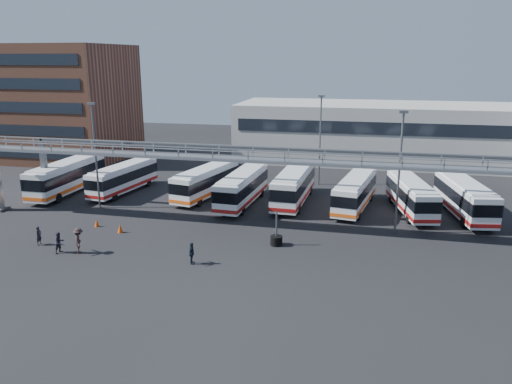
% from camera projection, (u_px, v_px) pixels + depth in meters
% --- Properties ---
extents(ground, '(140.00, 140.00, 0.00)m').
position_uv_depth(ground, '(236.00, 251.00, 38.06)').
color(ground, black).
rests_on(ground, ground).
extents(gantry, '(51.40, 5.15, 7.10)m').
position_uv_depth(gantry, '(253.00, 165.00, 42.15)').
color(gantry, gray).
rests_on(gantry, ground).
extents(apartment_building, '(18.00, 15.00, 16.00)m').
position_uv_depth(apartment_building, '(61.00, 102.00, 71.54)').
color(apartment_building, brown).
rests_on(apartment_building, ground).
extents(warehouse, '(42.00, 14.00, 8.00)m').
position_uv_depth(warehouse, '(388.00, 133.00, 70.16)').
color(warehouse, '#9E9E99').
rests_on(warehouse, ground).
extents(light_pole_left, '(0.70, 0.35, 10.21)m').
position_uv_depth(light_pole_left, '(95.00, 150.00, 47.55)').
color(light_pole_left, '#4C4F54').
rests_on(light_pole_left, ground).
extents(light_pole_mid, '(0.70, 0.35, 10.21)m').
position_uv_depth(light_pole_mid, '(400.00, 166.00, 40.55)').
color(light_pole_mid, '#4C4F54').
rests_on(light_pole_mid, ground).
extents(light_pole_back, '(0.70, 0.35, 10.21)m').
position_uv_depth(light_pole_back, '(320.00, 135.00, 56.39)').
color(light_pole_back, '#4C4F54').
rests_on(light_pole_back, ground).
extents(bus_0, '(2.66, 11.42, 3.47)m').
position_uv_depth(bus_0, '(67.00, 176.00, 53.65)').
color(bus_0, silver).
rests_on(bus_0, ground).
extents(bus_1, '(3.66, 10.30, 3.06)m').
position_uv_depth(bus_1, '(123.00, 177.00, 53.98)').
color(bus_1, silver).
rests_on(bus_1, ground).
extents(bus_3, '(4.50, 10.67, 3.16)m').
position_uv_depth(bus_3, '(206.00, 181.00, 52.22)').
color(bus_3, silver).
rests_on(bus_3, ground).
extents(bus_4, '(3.04, 10.75, 3.23)m').
position_uv_depth(bus_4, '(242.00, 187.00, 49.56)').
color(bus_4, silver).
rests_on(bus_4, ground).
extents(bus_5, '(2.96, 11.17, 3.37)m').
position_uv_depth(bus_5, '(294.00, 185.00, 50.10)').
color(bus_5, silver).
rests_on(bus_5, ground).
extents(bus_6, '(3.99, 10.50, 3.11)m').
position_uv_depth(bus_6, '(355.00, 192.00, 48.18)').
color(bus_6, silver).
rests_on(bus_6, ground).
extents(bus_7, '(4.40, 10.46, 3.09)m').
position_uv_depth(bus_7, '(411.00, 195.00, 47.00)').
color(bus_7, silver).
rests_on(bus_7, ground).
extents(bus_8, '(4.30, 11.03, 3.27)m').
position_uv_depth(bus_8, '(464.00, 197.00, 45.97)').
color(bus_8, silver).
rests_on(bus_8, ground).
extents(pedestrian_a, '(0.38, 0.56, 1.53)m').
position_uv_depth(pedestrian_a, '(39.00, 236.00, 39.08)').
color(pedestrian_a, black).
rests_on(pedestrian_a, ground).
extents(pedestrian_b, '(0.86, 0.96, 1.63)m').
position_uv_depth(pedestrian_b, '(59.00, 242.00, 37.47)').
color(pedestrian_b, '#282432').
rests_on(pedestrian_b, ground).
extents(pedestrian_c, '(1.27, 1.47, 1.97)m').
position_uv_depth(pedestrian_c, '(79.00, 241.00, 37.37)').
color(pedestrian_c, '#312121').
rests_on(pedestrian_c, ground).
extents(pedestrian_d, '(0.49, 0.98, 1.61)m').
position_uv_depth(pedestrian_d, '(192.00, 253.00, 35.43)').
color(pedestrian_d, '#19222D').
rests_on(pedestrian_d, ground).
extents(cone_left, '(0.47, 0.47, 0.74)m').
position_uv_depth(cone_left, '(120.00, 228.00, 41.92)').
color(cone_left, '#D0410B').
rests_on(cone_left, ground).
extents(cone_right, '(0.53, 0.53, 0.66)m').
position_uv_depth(cone_right, '(97.00, 223.00, 43.40)').
color(cone_right, '#D0410B').
rests_on(cone_right, ground).
extents(tire_stack, '(0.96, 0.96, 2.73)m').
position_uv_depth(tire_stack, '(276.00, 240.00, 39.09)').
color(tire_stack, black).
rests_on(tire_stack, ground).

